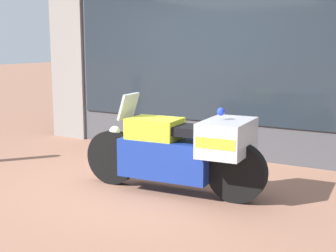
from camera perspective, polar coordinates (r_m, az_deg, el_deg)
name	(u,v)px	position (r m, az deg, el deg)	size (l,w,h in m)	color
ground_plane	(139,182)	(6.06, -3.54, -6.81)	(60.00, 60.00, 0.00)	#8E604C
shop_building	(188,37)	(7.70, 2.42, 10.74)	(6.27, 0.55, 3.69)	#424247
window_display	(224,126)	(7.56, 6.85, -0.01)	(5.08, 0.30, 1.84)	slate
paramedic_motorcycle	(183,149)	(5.45, 1.81, -2.83)	(2.31, 0.82, 1.16)	black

